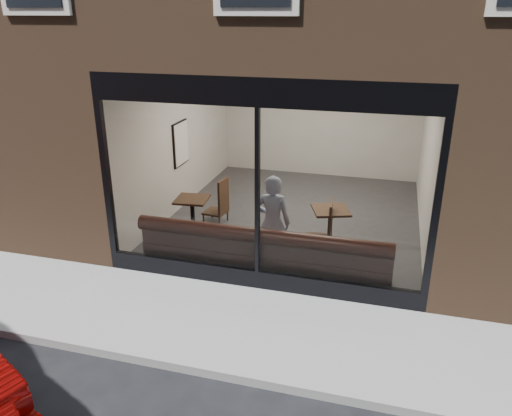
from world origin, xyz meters
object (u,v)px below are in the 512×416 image
(cafe_table_right, at_px, (331,210))
(cafe_chair_left, at_px, (215,212))
(banquette, at_px, (264,263))
(cafe_chair_right, at_px, (318,239))
(person, at_px, (272,223))
(cafe_table_left, at_px, (192,199))

(cafe_table_right, height_order, cafe_chair_left, cafe_table_right)
(cafe_table_right, bearing_deg, banquette, -124.55)
(cafe_table_right, relative_size, cafe_chair_right, 1.32)
(banquette, bearing_deg, cafe_table_right, 55.45)
(banquette, xyz_separation_m, person, (0.05, 0.32, 0.58))
(banquette, distance_m, person, 0.66)
(cafe_table_right, bearing_deg, cafe_chair_left, 167.20)
(person, relative_size, cafe_table_left, 2.73)
(person, xyz_separation_m, cafe_chair_right, (0.66, 0.78, -0.56))
(cafe_table_right, bearing_deg, person, -130.85)
(banquette, distance_m, cafe_table_left, 2.09)
(cafe_table_left, xyz_separation_m, cafe_table_right, (2.57, 0.15, 0.00))
(banquette, height_order, person, person)
(cafe_table_left, distance_m, cafe_chair_right, 2.45)
(cafe_table_left, bearing_deg, person, -24.72)
(person, height_order, cafe_chair_right, person)
(cafe_table_left, relative_size, cafe_chair_left, 1.40)
(person, distance_m, cafe_table_left, 1.92)
(cafe_chair_right, bearing_deg, cafe_table_left, -5.59)
(person, bearing_deg, cafe_table_right, -131.84)
(cafe_table_left, height_order, cafe_table_right, same)
(cafe_table_right, relative_size, cafe_chair_left, 1.46)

